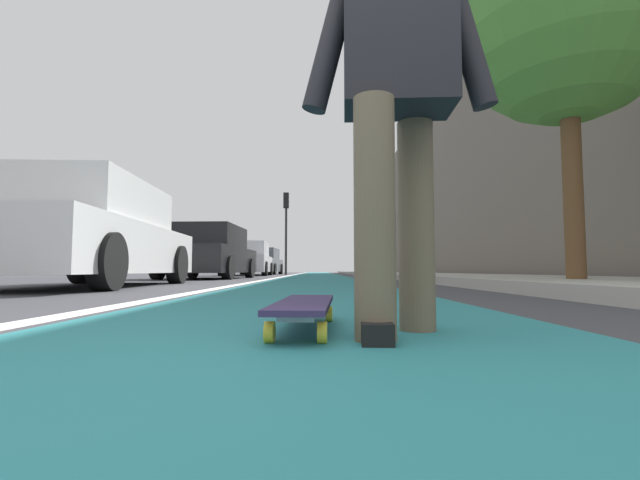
% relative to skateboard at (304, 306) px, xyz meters
% --- Properties ---
extents(ground_plane, '(80.00, 80.00, 0.00)m').
position_rel_skateboard_xyz_m(ground_plane, '(8.88, 0.01, -0.09)').
color(ground_plane, '#38383D').
extents(bike_lane_paint, '(56.00, 2.17, 0.00)m').
position_rel_skateboard_xyz_m(bike_lane_paint, '(22.88, 0.01, -0.09)').
color(bike_lane_paint, '#237075').
rests_on(bike_lane_paint, ground).
extents(lane_stripe_white, '(52.00, 0.16, 0.01)m').
position_rel_skateboard_xyz_m(lane_stripe_white, '(18.88, 1.25, -0.09)').
color(lane_stripe_white, silver).
rests_on(lane_stripe_white, ground).
extents(sidewalk_curb, '(52.00, 3.20, 0.13)m').
position_rel_skateboard_xyz_m(sidewalk_curb, '(16.88, -3.56, -0.03)').
color(sidewalk_curb, '#9E9B93').
rests_on(sidewalk_curb, ground).
extents(building_facade, '(40.00, 1.20, 8.52)m').
position_rel_skateboard_xyz_m(building_facade, '(20.88, -6.06, 4.17)').
color(building_facade, '#685F55').
rests_on(building_facade, ground).
extents(skateboard, '(0.85, 0.25, 0.11)m').
position_rel_skateboard_xyz_m(skateboard, '(0.00, 0.00, 0.00)').
color(skateboard, yellow).
rests_on(skateboard, ground).
extents(skater_person, '(0.45, 0.72, 1.64)m').
position_rel_skateboard_xyz_m(skater_person, '(-0.15, -0.35, 0.84)').
color(skater_person, brown).
rests_on(skater_person, ground).
extents(parked_car_near, '(4.57, 2.01, 1.49)m').
position_rel_skateboard_xyz_m(parked_car_near, '(4.54, 3.21, 0.63)').
color(parked_car_near, silver).
rests_on(parked_car_near, ground).
extents(parked_car_mid, '(4.36, 2.17, 1.47)m').
position_rel_skateboard_xyz_m(parked_car_mid, '(10.58, 3.06, 0.61)').
color(parked_car_mid, black).
rests_on(parked_car_mid, ground).
extents(parked_car_far, '(4.28, 2.08, 1.46)m').
position_rel_skateboard_xyz_m(parked_car_far, '(17.51, 3.10, 0.60)').
color(parked_car_far, silver).
rests_on(parked_car_far, ground).
extents(parked_car_end, '(4.34, 2.08, 1.46)m').
position_rel_skateboard_xyz_m(parked_car_end, '(23.09, 3.15, 0.60)').
color(parked_car_end, '#4C5156').
rests_on(parked_car_end, ground).
extents(traffic_light, '(0.33, 0.28, 4.26)m').
position_rel_skateboard_xyz_m(traffic_light, '(20.82, 1.65, 2.85)').
color(traffic_light, '#2D2D2D').
rests_on(traffic_light, ground).
extents(street_tree_near, '(2.76, 2.76, 4.84)m').
position_rel_skateboard_xyz_m(street_tree_near, '(3.56, -3.16, 3.35)').
color(street_tree_near, brown).
rests_on(street_tree_near, ground).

